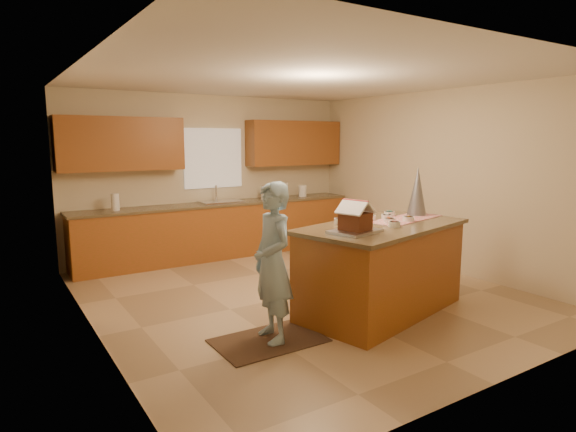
# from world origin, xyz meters

# --- Properties ---
(floor) EXTENTS (5.50, 5.50, 0.00)m
(floor) POSITION_xyz_m (0.00, 0.00, 0.00)
(floor) COLOR tan
(floor) RESTS_ON ground
(ceiling) EXTENTS (5.50, 5.50, 0.00)m
(ceiling) POSITION_xyz_m (0.00, 0.00, 2.70)
(ceiling) COLOR silver
(ceiling) RESTS_ON floor
(wall_back) EXTENTS (5.50, 5.50, 0.00)m
(wall_back) POSITION_xyz_m (0.00, 2.75, 1.35)
(wall_back) COLOR beige
(wall_back) RESTS_ON floor
(wall_front) EXTENTS (5.50, 5.50, 0.00)m
(wall_front) POSITION_xyz_m (0.00, -2.75, 1.35)
(wall_front) COLOR beige
(wall_front) RESTS_ON floor
(wall_left) EXTENTS (5.50, 5.50, 0.00)m
(wall_left) POSITION_xyz_m (-2.50, 0.00, 1.35)
(wall_left) COLOR beige
(wall_left) RESTS_ON floor
(wall_right) EXTENTS (5.50, 5.50, 0.00)m
(wall_right) POSITION_xyz_m (2.50, 0.00, 1.35)
(wall_right) COLOR beige
(wall_right) RESTS_ON floor
(stone_accent) EXTENTS (0.00, 2.50, 2.50)m
(stone_accent) POSITION_xyz_m (-2.48, -0.80, 1.25)
(stone_accent) COLOR gray
(stone_accent) RESTS_ON wall_left
(window_curtain) EXTENTS (1.05, 0.03, 1.00)m
(window_curtain) POSITION_xyz_m (0.00, 2.72, 1.65)
(window_curtain) COLOR white
(window_curtain) RESTS_ON wall_back
(back_counter_base) EXTENTS (4.80, 0.60, 0.88)m
(back_counter_base) POSITION_xyz_m (0.00, 2.45, 0.44)
(back_counter_base) COLOR #98451F
(back_counter_base) RESTS_ON floor
(back_counter_top) EXTENTS (4.85, 0.63, 0.04)m
(back_counter_top) POSITION_xyz_m (0.00, 2.45, 0.90)
(back_counter_top) COLOR brown
(back_counter_top) RESTS_ON back_counter_base
(upper_cabinet_left) EXTENTS (1.85, 0.35, 0.80)m
(upper_cabinet_left) POSITION_xyz_m (-1.55, 2.57, 1.90)
(upper_cabinet_left) COLOR #964A20
(upper_cabinet_left) RESTS_ON wall_back
(upper_cabinet_right) EXTENTS (1.85, 0.35, 0.80)m
(upper_cabinet_right) POSITION_xyz_m (1.55, 2.57, 1.90)
(upper_cabinet_right) COLOR #964A20
(upper_cabinet_right) RESTS_ON wall_back
(sink) EXTENTS (0.70, 0.45, 0.12)m
(sink) POSITION_xyz_m (0.00, 2.45, 0.89)
(sink) COLOR silver
(sink) RESTS_ON back_counter_top
(faucet) EXTENTS (0.03, 0.03, 0.28)m
(faucet) POSITION_xyz_m (0.00, 2.63, 1.06)
(faucet) COLOR silver
(faucet) RESTS_ON back_counter_top
(island_base) EXTENTS (2.18, 1.45, 0.98)m
(island_base) POSITION_xyz_m (0.40, -0.99, 0.49)
(island_base) COLOR #98451F
(island_base) RESTS_ON floor
(island_top) EXTENTS (2.29, 1.56, 0.04)m
(island_top) POSITION_xyz_m (0.40, -0.99, 1.00)
(island_top) COLOR brown
(island_top) RESTS_ON island_base
(table_runner) EXTENTS (1.17, 0.66, 0.01)m
(table_runner) POSITION_xyz_m (0.89, -0.87, 1.02)
(table_runner) COLOR #A80C11
(table_runner) RESTS_ON island_top
(baking_tray) EXTENTS (0.59, 0.49, 0.03)m
(baking_tray) POSITION_xyz_m (-0.17, -1.19, 1.03)
(baking_tray) COLOR silver
(baking_tray) RESTS_ON island_top
(cookbook) EXTENTS (0.28, 0.24, 0.10)m
(cookbook) POSITION_xyz_m (0.46, -0.54, 1.12)
(cookbook) COLOR white
(cookbook) RESTS_ON island_top
(tinsel_tree) EXTENTS (0.30, 0.30, 0.61)m
(tinsel_tree) POSITION_xyz_m (1.23, -0.73, 1.32)
(tinsel_tree) COLOR #A8AAB4
(tinsel_tree) RESTS_ON island_top
(rug) EXTENTS (1.06, 0.69, 0.01)m
(rug) POSITION_xyz_m (-1.11, -1.02, 0.01)
(rug) COLOR black
(rug) RESTS_ON floor
(boy) EXTENTS (0.43, 0.61, 1.56)m
(boy) POSITION_xyz_m (-1.06, -1.02, 0.79)
(boy) COLOR #95BCD3
(boy) RESTS_ON rug
(canister_a) EXTENTS (0.17, 0.17, 0.23)m
(canister_a) POSITION_xyz_m (0.87, 2.45, 1.04)
(canister_a) COLOR white
(canister_a) RESTS_ON back_counter_top
(canister_b) EXTENTS (0.19, 0.19, 0.28)m
(canister_b) POSITION_xyz_m (1.23, 2.45, 1.06)
(canister_b) COLOR white
(canister_b) RESTS_ON back_counter_top
(canister_c) EXTENTS (0.15, 0.15, 0.21)m
(canister_c) POSITION_xyz_m (1.66, 2.45, 1.03)
(canister_c) COLOR white
(canister_c) RESTS_ON back_counter_top
(paper_towel) EXTENTS (0.12, 0.12, 0.25)m
(paper_towel) POSITION_xyz_m (-1.71, 2.45, 1.05)
(paper_towel) COLOR white
(paper_towel) RESTS_ON back_counter_top
(gingerbread_house) EXTENTS (0.37, 0.37, 0.31)m
(gingerbread_house) POSITION_xyz_m (-0.17, -1.19, 1.16)
(gingerbread_house) COLOR #562C16
(gingerbread_house) RESTS_ON baking_tray
(candy_bowls) EXTENTS (0.98, 0.70, 0.06)m
(candy_bowls) POSITION_xyz_m (0.51, -0.84, 1.05)
(candy_bowls) COLOR white
(candy_bowls) RESTS_ON island_top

